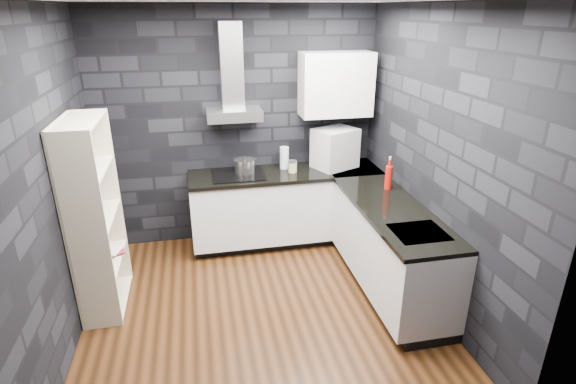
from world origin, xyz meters
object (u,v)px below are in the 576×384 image
object	(u,v)px
pot	(245,166)
appliance_garage	(335,149)
red_bottle	(388,178)
fruit_bowl	(92,220)
glass_vase	(284,158)
utensil_crock	(314,161)
bookshelf	(95,218)
storage_jar	(293,167)

from	to	relation	value
pot	appliance_garage	world-z (taller)	appliance_garage
red_bottle	fruit_bowl	distance (m)	2.87
glass_vase	utensil_crock	xyz separation A→B (m)	(0.36, 0.01, -0.07)
red_bottle	fruit_bowl	world-z (taller)	red_bottle
red_bottle	bookshelf	bearing A→B (deg)	-177.42
pot	glass_vase	distance (m)	0.48
pot	fruit_bowl	world-z (taller)	pot
pot	storage_jar	world-z (taller)	pot
storage_jar	appliance_garage	distance (m)	0.55
red_bottle	fruit_bowl	xyz separation A→B (m)	(-2.85, -0.25, -0.09)
glass_vase	fruit_bowl	distance (m)	2.22
pot	bookshelf	xyz separation A→B (m)	(-1.45, -0.90, -0.08)
red_bottle	appliance_garage	bearing A→B (deg)	113.44
utensil_crock	red_bottle	distance (m)	1.03
storage_jar	bookshelf	world-z (taller)	bookshelf
pot	storage_jar	bearing A→B (deg)	-7.70
bookshelf	fruit_bowl	xyz separation A→B (m)	(0.00, -0.12, 0.04)
bookshelf	fruit_bowl	bearing A→B (deg)	-75.47
appliance_garage	fruit_bowl	world-z (taller)	appliance_garage
glass_vase	red_bottle	xyz separation A→B (m)	(0.93, -0.85, -0.01)
pot	appliance_garage	bearing A→B (deg)	0.29
bookshelf	glass_vase	bearing A→B (deg)	41.43
pot	red_bottle	xyz separation A→B (m)	(1.40, -0.77, 0.04)
storage_jar	appliance_garage	size ratio (longest dim) A/B	0.26
pot	red_bottle	distance (m)	1.60
red_bottle	bookshelf	distance (m)	2.86
glass_vase	storage_jar	size ratio (longest dim) A/B	2.14
glass_vase	red_bottle	world-z (taller)	glass_vase
glass_vase	storage_jar	bearing A→B (deg)	-65.98
storage_jar	utensil_crock	world-z (taller)	storage_jar
appliance_garage	red_bottle	bearing A→B (deg)	-90.80
utensil_crock	red_bottle	size ratio (longest dim) A/B	0.48
glass_vase	appliance_garage	xyz separation A→B (m)	(0.59, -0.07, 0.10)
utensil_crock	appliance_garage	xyz separation A→B (m)	(0.22, -0.08, 0.17)
utensil_crock	fruit_bowl	world-z (taller)	utensil_crock
appliance_garage	utensil_crock	bearing A→B (deg)	135.87
appliance_garage	red_bottle	xyz separation A→B (m)	(0.34, -0.78, -0.10)
pot	fruit_bowl	xyz separation A→B (m)	(-1.45, -1.02, -0.04)
glass_vase	storage_jar	distance (m)	0.18
pot	fruit_bowl	distance (m)	1.78
bookshelf	appliance_garage	bearing A→B (deg)	34.38
appliance_garage	fruit_bowl	distance (m)	2.72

